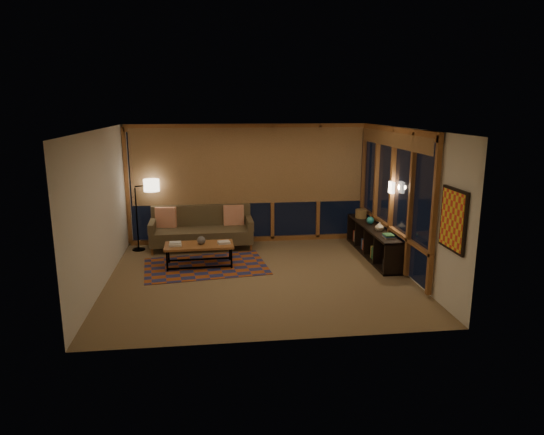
{
  "coord_description": "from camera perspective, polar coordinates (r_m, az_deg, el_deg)",
  "views": [
    {
      "loc": [
        -0.79,
        -8.45,
        3.11
      ],
      "look_at": [
        0.3,
        0.51,
        1.01
      ],
      "focal_mm": 32.0,
      "sensor_mm": 36.0,
      "label": 1
    }
  ],
  "objects": [
    {
      "name": "coffee_table",
      "position": [
        9.67,
        -8.53,
        -4.4
      ],
      "size": [
        1.35,
        0.65,
        0.44
      ],
      "primitive_type": null,
      "rotation": [
        0.0,
        0.0,
        0.03
      ],
      "color": "#9D6534",
      "rests_on": "floor"
    },
    {
      "name": "window_wall_back",
      "position": [
        11.05,
        -2.74,
        3.95
      ],
      "size": [
        5.3,
        0.16,
        2.6
      ],
      "primitive_type": null,
      "color": "#9D6534",
      "rests_on": "walls"
    },
    {
      "name": "area_rug",
      "position": [
        9.69,
        -7.8,
        -5.69
      ],
      "size": [
        2.52,
        1.85,
        0.01
      ],
      "primitive_type": "cube",
      "rotation": [
        0.0,
        0.0,
        0.12
      ],
      "color": "#9C4617",
      "rests_on": "floor"
    },
    {
      "name": "vase",
      "position": [
        9.96,
        12.52,
        -1.03
      ],
      "size": [
        0.23,
        0.23,
        0.19
      ],
      "primitive_type": "imported",
      "rotation": [
        0.0,
        0.0,
        -0.28
      ],
      "color": "tan",
      "rests_on": "bookshelf"
    },
    {
      "name": "walls",
      "position": [
        8.67,
        -1.54,
        1.41
      ],
      "size": [
        5.51,
        5.01,
        2.7
      ],
      "color": "silver",
      "rests_on": "floor"
    },
    {
      "name": "wall_art",
      "position": [
        7.66,
        20.49,
        -0.24
      ],
      "size": [
        0.06,
        0.74,
        0.94
      ],
      "primitive_type": null,
      "color": "red",
      "rests_on": "walls"
    },
    {
      "name": "teal_bowl",
      "position": [
        10.5,
        11.48,
        -0.34
      ],
      "size": [
        0.21,
        0.21,
        0.16
      ],
      "primitive_type": "sphere",
      "rotation": [
        0.0,
        0.0,
        0.33
      ],
      "color": "teal",
      "rests_on": "bookshelf"
    },
    {
      "name": "bookshelf",
      "position": [
        10.39,
        11.78,
        -2.76
      ],
      "size": [
        0.4,
        2.53,
        0.63
      ],
      "primitive_type": null,
      "color": "black",
      "rests_on": "floor"
    },
    {
      "name": "pillow_right",
      "position": [
        10.98,
        -4.55,
        0.3
      ],
      "size": [
        0.46,
        0.17,
        0.46
      ],
      "primitive_type": null,
      "rotation": [
        0.0,
        0.0,
        0.05
      ],
      "color": "#DB3500",
      "rests_on": "sofa"
    },
    {
      "name": "shelf_book_stack",
      "position": [
        9.51,
        13.53,
        -2.13
      ],
      "size": [
        0.2,
        0.26,
        0.07
      ],
      "primitive_type": null,
      "rotation": [
        0.0,
        0.0,
        0.08
      ],
      "color": "silver",
      "rests_on": "bookshelf"
    },
    {
      "name": "basket",
      "position": [
        11.04,
        10.44,
        0.44
      ],
      "size": [
        0.3,
        0.3,
        0.19
      ],
      "primitive_type": "cylinder",
      "rotation": [
        0.0,
        0.0,
        0.16
      ],
      "color": "brown",
      "rests_on": "bookshelf"
    },
    {
      "name": "pillow_left",
      "position": [
        10.96,
        -12.37,
        -0.0
      ],
      "size": [
        0.47,
        0.2,
        0.45
      ],
      "primitive_type": null,
      "rotation": [
        0.0,
        0.0,
        -0.12
      ],
      "color": "#DB3500",
      "rests_on": "sofa"
    },
    {
      "name": "sofa",
      "position": [
        10.78,
        -8.27,
        -1.29
      ],
      "size": [
        2.22,
        0.94,
        0.9
      ],
      "primitive_type": null,
      "rotation": [
        0.0,
        0.0,
        0.02
      ],
      "color": "brown",
      "rests_on": "floor"
    },
    {
      "name": "ceramic_pot",
      "position": [
        9.59,
        -8.32,
        -2.65
      ],
      "size": [
        0.2,
        0.2,
        0.16
      ],
      "primitive_type": "sphere",
      "rotation": [
        0.0,
        0.0,
        -0.23
      ],
      "color": "black",
      "rests_on": "coffee_table"
    },
    {
      "name": "ceiling",
      "position": [
        8.5,
        -1.6,
        10.36
      ],
      "size": [
        5.5,
        5.0,
        0.01
      ],
      "primitive_type": "cube",
      "color": "white",
      "rests_on": "walls"
    },
    {
      "name": "wall_sconce",
      "position": [
        9.66,
        13.88,
        3.45
      ],
      "size": [
        0.12,
        0.18,
        0.22
      ],
      "primitive_type": null,
      "color": "#FFEBCA",
      "rests_on": "walls"
    },
    {
      "name": "book_stack_a",
      "position": [
        9.58,
        -11.32,
        -3.09
      ],
      "size": [
        0.23,
        0.19,
        0.06
      ],
      "primitive_type": null,
      "rotation": [
        0.0,
        0.0,
        0.05
      ],
      "color": "silver",
      "rests_on": "coffee_table"
    },
    {
      "name": "floor",
      "position": [
        9.04,
        -1.49,
        -7.0
      ],
      "size": [
        5.5,
        5.0,
        0.01
      ],
      "primitive_type": "cube",
      "color": "olive",
      "rests_on": "ground"
    },
    {
      "name": "book_stack_b",
      "position": [
        9.58,
        -5.68,
        -2.95
      ],
      "size": [
        0.24,
        0.2,
        0.04
      ],
      "primitive_type": null,
      "rotation": [
        0.0,
        0.0,
        0.17
      ],
      "color": "silver",
      "rests_on": "coffee_table"
    },
    {
      "name": "window_wall_right",
      "position": [
        9.85,
        13.84,
        2.45
      ],
      "size": [
        0.16,
        3.7,
        2.6
      ],
      "primitive_type": null,
      "color": "#9D6534",
      "rests_on": "walls"
    },
    {
      "name": "floor_lamp",
      "position": [
        10.87,
        -15.64,
        0.23
      ],
      "size": [
        0.6,
        0.5,
        1.55
      ],
      "primitive_type": null,
      "rotation": [
        0.0,
        0.0,
        0.36
      ],
      "color": "black",
      "rests_on": "floor"
    }
  ]
}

